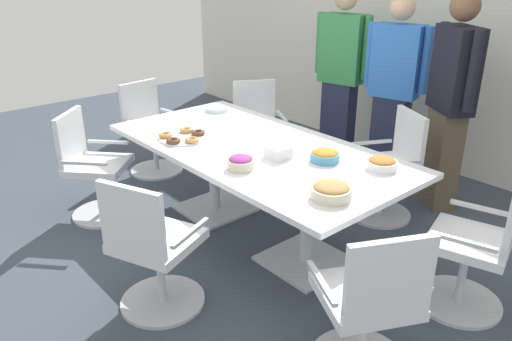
{
  "coord_description": "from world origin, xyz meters",
  "views": [
    {
      "loc": [
        2.67,
        -2.32,
        2.06
      ],
      "look_at": [
        0.0,
        0.0,
        0.55
      ],
      "focal_mm": 35.19,
      "sensor_mm": 36.0,
      "label": 1
    }
  ],
  "objects_px": {
    "snack_bowl_chips_orange": "(325,155)",
    "snack_bowl_pretzels": "(382,163)",
    "person_standing_2": "(451,100)",
    "office_chair_3": "(369,310)",
    "plate_stack": "(217,109)",
    "office_chair_0": "(151,133)",
    "snack_bowl_cookies": "(331,191)",
    "conference_table": "(256,161)",
    "snack_bowl_candy_mix": "(241,162)",
    "person_standing_0": "(341,74)",
    "office_chair_1": "(93,171)",
    "donut_platter": "(183,137)",
    "office_chair_2": "(153,253)",
    "person_standing_1": "(394,88)",
    "office_chair_6": "(257,132)",
    "office_chair_4": "(477,251)",
    "napkin_pile": "(278,152)",
    "office_chair_5": "(389,171)"
  },
  "relations": [
    {
      "from": "snack_bowl_chips_orange",
      "to": "snack_bowl_pretzels",
      "type": "xyz_separation_m",
      "value": [
        0.34,
        0.18,
        -0.0
      ]
    },
    {
      "from": "person_standing_2",
      "to": "office_chair_3",
      "type": "bearing_deg",
      "value": 144.54
    },
    {
      "from": "snack_bowl_chips_orange",
      "to": "plate_stack",
      "type": "bearing_deg",
      "value": 173.35
    },
    {
      "from": "office_chair_0",
      "to": "snack_bowl_cookies",
      "type": "relative_size",
      "value": 3.72
    },
    {
      "from": "conference_table",
      "to": "snack_bowl_candy_mix",
      "type": "height_order",
      "value": "snack_bowl_candy_mix"
    },
    {
      "from": "office_chair_3",
      "to": "person_standing_0",
      "type": "xyz_separation_m",
      "value": [
        -2.13,
        2.24,
        0.54
      ]
    },
    {
      "from": "office_chair_3",
      "to": "snack_bowl_candy_mix",
      "type": "bearing_deg",
      "value": 109.53
    },
    {
      "from": "office_chair_1",
      "to": "donut_platter",
      "type": "height_order",
      "value": "office_chair_1"
    },
    {
      "from": "snack_bowl_cookies",
      "to": "donut_platter",
      "type": "xyz_separation_m",
      "value": [
        -1.45,
        -0.08,
        -0.03
      ]
    },
    {
      "from": "office_chair_2",
      "to": "person_standing_2",
      "type": "relative_size",
      "value": 0.5
    },
    {
      "from": "person_standing_1",
      "to": "snack_bowl_pretzels",
      "type": "distance_m",
      "value": 1.62
    },
    {
      "from": "office_chair_0",
      "to": "office_chair_6",
      "type": "height_order",
      "value": "same"
    },
    {
      "from": "snack_bowl_pretzels",
      "to": "snack_bowl_chips_orange",
      "type": "bearing_deg",
      "value": -152.17
    },
    {
      "from": "office_chair_2",
      "to": "snack_bowl_cookies",
      "type": "xyz_separation_m",
      "value": [
        0.66,
        0.84,
        0.39
      ]
    },
    {
      "from": "person_standing_0",
      "to": "person_standing_2",
      "type": "height_order",
      "value": "person_standing_2"
    },
    {
      "from": "office_chair_2",
      "to": "donut_platter",
      "type": "xyz_separation_m",
      "value": [
        -0.79,
        0.76,
        0.36
      ]
    },
    {
      "from": "person_standing_2",
      "to": "plate_stack",
      "type": "xyz_separation_m",
      "value": [
        -1.61,
        -1.23,
        -0.19
      ]
    },
    {
      "from": "office_chair_4",
      "to": "person_standing_1",
      "type": "distance_m",
      "value": 2.1
    },
    {
      "from": "person_standing_1",
      "to": "office_chair_0",
      "type": "bearing_deg",
      "value": 30.17
    },
    {
      "from": "office_chair_4",
      "to": "snack_bowl_pretzels",
      "type": "xyz_separation_m",
      "value": [
        -0.69,
        -0.07,
        0.38
      ]
    },
    {
      "from": "office_chair_2",
      "to": "office_chair_6",
      "type": "height_order",
      "value": "same"
    },
    {
      "from": "office_chair_4",
      "to": "office_chair_0",
      "type": "bearing_deg",
      "value": 80.11
    },
    {
      "from": "office_chair_0",
      "to": "office_chair_1",
      "type": "height_order",
      "value": "same"
    },
    {
      "from": "office_chair_1",
      "to": "office_chair_2",
      "type": "height_order",
      "value": "same"
    },
    {
      "from": "person_standing_2",
      "to": "snack_bowl_chips_orange",
      "type": "relative_size",
      "value": 8.87
    },
    {
      "from": "napkin_pile",
      "to": "person_standing_0",
      "type": "bearing_deg",
      "value": 117.67
    },
    {
      "from": "person_standing_1",
      "to": "snack_bowl_cookies",
      "type": "distance_m",
      "value": 2.17
    },
    {
      "from": "conference_table",
      "to": "person_standing_1",
      "type": "bearing_deg",
      "value": 89.56
    },
    {
      "from": "conference_table",
      "to": "person_standing_0",
      "type": "distance_m",
      "value": 1.85
    },
    {
      "from": "office_chair_3",
      "to": "snack_bowl_candy_mix",
      "type": "relative_size",
      "value": 5.02
    },
    {
      "from": "office_chair_4",
      "to": "napkin_pile",
      "type": "distance_m",
      "value": 1.43
    },
    {
      "from": "office_chair_0",
      "to": "snack_bowl_candy_mix",
      "type": "xyz_separation_m",
      "value": [
        1.96,
        -0.42,
        0.39
      ]
    },
    {
      "from": "office_chair_1",
      "to": "snack_bowl_chips_orange",
      "type": "relative_size",
      "value": 4.42
    },
    {
      "from": "office_chair_1",
      "to": "person_standing_0",
      "type": "bearing_deg",
      "value": 126.29
    },
    {
      "from": "office_chair_1",
      "to": "snack_bowl_candy_mix",
      "type": "distance_m",
      "value": 1.53
    },
    {
      "from": "office_chair_6",
      "to": "office_chair_1",
      "type": "bearing_deg",
      "value": 24.79
    },
    {
      "from": "office_chair_5",
      "to": "office_chair_3",
      "type": "bearing_deg",
      "value": 149.89
    },
    {
      "from": "snack_bowl_cookies",
      "to": "snack_bowl_candy_mix",
      "type": "height_order",
      "value": "same"
    },
    {
      "from": "plate_stack",
      "to": "snack_bowl_candy_mix",
      "type": "bearing_deg",
      "value": -30.19
    },
    {
      "from": "office_chair_4",
      "to": "person_standing_2",
      "type": "relative_size",
      "value": 0.5
    },
    {
      "from": "napkin_pile",
      "to": "person_standing_1",
      "type": "bearing_deg",
      "value": 98.74
    },
    {
      "from": "office_chair_4",
      "to": "plate_stack",
      "type": "relative_size",
      "value": 4.4
    },
    {
      "from": "office_chair_0",
      "to": "snack_bowl_pretzels",
      "type": "distance_m",
      "value": 2.63
    },
    {
      "from": "office_chair_5",
      "to": "person_standing_2",
      "type": "bearing_deg",
      "value": -81.89
    },
    {
      "from": "office_chair_4",
      "to": "plate_stack",
      "type": "xyz_separation_m",
      "value": [
        -2.52,
        -0.08,
        0.36
      ]
    },
    {
      "from": "snack_bowl_chips_orange",
      "to": "snack_bowl_candy_mix",
      "type": "bearing_deg",
      "value": -117.44
    },
    {
      "from": "snack_bowl_cookies",
      "to": "napkin_pile",
      "type": "distance_m",
      "value": 0.7
    },
    {
      "from": "office_chair_0",
      "to": "napkin_pile",
      "type": "xyz_separation_m",
      "value": [
        1.98,
        -0.09,
        0.39
      ]
    },
    {
      "from": "office_chair_5",
      "to": "donut_platter",
      "type": "xyz_separation_m",
      "value": [
        -0.98,
        -1.38,
        0.36
      ]
    },
    {
      "from": "office_chair_4",
      "to": "person_standing_2",
      "type": "xyz_separation_m",
      "value": [
        -0.91,
        1.15,
        0.55
      ]
    }
  ]
}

